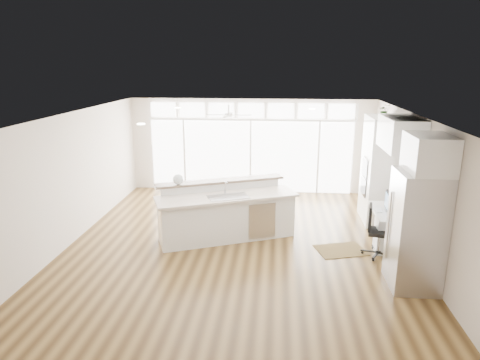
{
  "coord_description": "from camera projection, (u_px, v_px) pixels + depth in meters",
  "views": [
    {
      "loc": [
        0.8,
        -8.19,
        3.69
      ],
      "look_at": [
        -0.01,
        0.6,
        1.25
      ],
      "focal_mm": 32.0,
      "sensor_mm": 36.0,
      "label": 1
    }
  ],
  "objects": [
    {
      "name": "framed_photos",
      "position": [
        403.0,
        173.0,
        9.13
      ],
      "size": [
        0.06,
        0.22,
        0.8
      ],
      "primitive_type": "cube",
      "color": "black",
      "rests_on": "wall_right"
    },
    {
      "name": "desk_window",
      "position": [
        412.0,
        174.0,
        8.49
      ],
      "size": [
        0.04,
        0.85,
        0.85
      ],
      "primitive_type": "cube",
      "color": "white",
      "rests_on": "wall_right"
    },
    {
      "name": "office_chair",
      "position": [
        380.0,
        232.0,
        8.31
      ],
      "size": [
        0.61,
        0.58,
        1.02
      ],
      "primitive_type": "cube",
      "rotation": [
        0.0,
        0.0,
        -0.19
      ],
      "color": "black",
      "rests_on": "floor"
    },
    {
      "name": "oven_cabinet",
      "position": [
        379.0,
        170.0,
        10.04
      ],
      "size": [
        0.64,
        1.2,
        2.5
      ],
      "primitive_type": "cube",
      "color": "white",
      "rests_on": "floor"
    },
    {
      "name": "wall_right",
      "position": [
        418.0,
        188.0,
        8.25
      ],
      "size": [
        0.04,
        8.0,
        2.7
      ],
      "primitive_type": "cube",
      "color": "beige",
      "rests_on": "floor"
    },
    {
      "name": "fishbowl",
      "position": [
        178.0,
        179.0,
        9.05
      ],
      "size": [
        0.29,
        0.29,
        0.23
      ],
      "primitive_type": "sphere",
      "rotation": [
        0.0,
        0.0,
        0.35
      ],
      "color": "white",
      "rests_on": "kitchen_island"
    },
    {
      "name": "wall_front",
      "position": [
        203.0,
        282.0,
        4.72
      ],
      "size": [
        7.0,
        0.04,
        2.7
      ],
      "primitive_type": "cube",
      "color": "beige",
      "rests_on": "floor"
    },
    {
      "name": "upper_cabinets",
      "position": [
        401.0,
        134.0,
        8.3
      ],
      "size": [
        0.64,
        1.3,
        0.64
      ],
      "primitive_type": "cube",
      "color": "white",
      "rests_on": "wall_right"
    },
    {
      "name": "recessed_lights",
      "position": [
        238.0,
        115.0,
        8.4
      ],
      "size": [
        3.4,
        3.0,
        0.02
      ],
      "primitive_type": "cube",
      "color": "#F0E6CC",
      "rests_on": "ceiling"
    },
    {
      "name": "transom_row",
      "position": [
        251.0,
        110.0,
        12.07
      ],
      "size": [
        5.9,
        0.06,
        0.4
      ],
      "primitive_type": "cube",
      "color": "white",
      "rests_on": "wall_back"
    },
    {
      "name": "fridge_cabinet",
      "position": [
        429.0,
        154.0,
        6.73
      ],
      "size": [
        0.64,
        0.9,
        0.6
      ],
      "primitive_type": "cube",
      "color": "white",
      "rests_on": "wall_right"
    },
    {
      "name": "desk_nook",
      "position": [
        390.0,
        228.0,
        8.83
      ],
      "size": [
        0.72,
        1.3,
        0.76
      ],
      "primitive_type": "cube",
      "color": "white",
      "rests_on": "floor"
    },
    {
      "name": "floor",
      "position": [
        238.0,
        246.0,
        8.92
      ],
      "size": [
        7.0,
        8.0,
        0.02
      ],
      "primitive_type": "cube",
      "color": "#432D14",
      "rests_on": "ground"
    },
    {
      "name": "glass_wall",
      "position": [
        251.0,
        156.0,
        12.42
      ],
      "size": [
        5.8,
        0.06,
        2.08
      ],
      "primitive_type": "cube",
      "color": "white",
      "rests_on": "wall_back"
    },
    {
      "name": "ceiling",
      "position": [
        237.0,
        116.0,
        8.2
      ],
      "size": [
        7.0,
        8.0,
        0.02
      ],
      "primitive_type": "cube",
      "color": "white",
      "rests_on": "wall_back"
    },
    {
      "name": "ceiling_fan",
      "position": [
        229.0,
        111.0,
        10.99
      ],
      "size": [
        1.16,
        1.16,
        0.32
      ],
      "primitive_type": "cube",
      "color": "silver",
      "rests_on": "ceiling"
    },
    {
      "name": "refrigerator",
      "position": [
        416.0,
        230.0,
        7.08
      ],
      "size": [
        0.76,
        0.9,
        2.0
      ],
      "primitive_type": "cube",
      "color": "#B7B8BC",
      "rests_on": "floor"
    },
    {
      "name": "wall_left",
      "position": [
        70.0,
        179.0,
        8.86
      ],
      "size": [
        0.04,
        8.0,
        2.7
      ],
      "primitive_type": "cube",
      "color": "beige",
      "rests_on": "floor"
    },
    {
      "name": "monitor",
      "position": [
        388.0,
        201.0,
        8.68
      ],
      "size": [
        0.12,
        0.49,
        0.41
      ],
      "primitive_type": "cube",
      "rotation": [
        0.0,
        0.0,
        -0.08
      ],
      "color": "black",
      "rests_on": "desk_nook"
    },
    {
      "name": "wall_back",
      "position": [
        251.0,
        146.0,
        12.4
      ],
      "size": [
        7.0,
        0.04,
        2.7
      ],
      "primitive_type": "cube",
      "color": "beige",
      "rests_on": "floor"
    },
    {
      "name": "potted_plant",
      "position": [
        384.0,
        112.0,
        9.67
      ],
      "size": [
        0.25,
        0.28,
        0.22
      ],
      "primitive_type": "imported",
      "rotation": [
        0.0,
        0.0,
        0.01
      ],
      "color": "#2A5223",
      "rests_on": "oven_cabinet"
    },
    {
      "name": "keyboard",
      "position": [
        379.0,
        210.0,
        8.75
      ],
      "size": [
        0.14,
        0.29,
        0.01
      ],
      "primitive_type": "cube",
      "rotation": [
        0.0,
        0.0,
        -0.12
      ],
      "color": "white",
      "rests_on": "desk_nook"
    },
    {
      "name": "rug",
      "position": [
        341.0,
        250.0,
        8.68
      ],
      "size": [
        1.11,
        0.94,
        0.01
      ],
      "primitive_type": "cube",
      "rotation": [
        0.0,
        0.0,
        0.29
      ],
      "color": "#372711",
      "rests_on": "floor"
    },
    {
      "name": "kitchen_island",
      "position": [
        227.0,
        212.0,
        9.14
      ],
      "size": [
        3.19,
        2.2,
        1.19
      ],
      "primitive_type": "cube",
      "rotation": [
        0.0,
        0.0,
        0.4
      ],
      "color": "white",
      "rests_on": "floor"
    }
  ]
}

